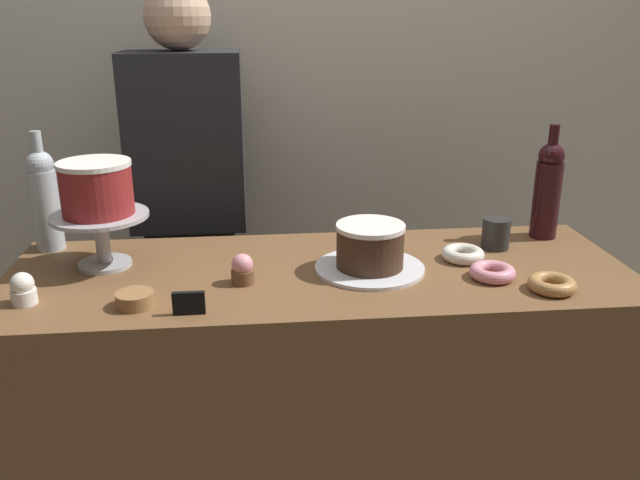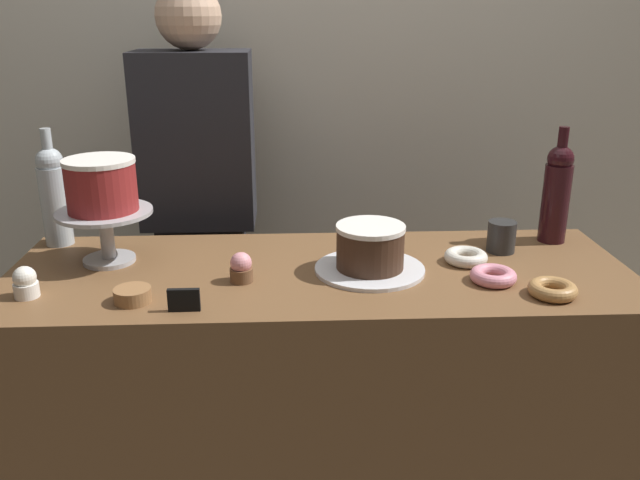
% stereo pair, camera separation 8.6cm
% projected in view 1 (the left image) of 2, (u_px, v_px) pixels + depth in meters
% --- Properties ---
extents(back_wall, '(6.00, 0.05, 2.60)m').
position_uv_depth(back_wall, '(295.00, 74.00, 2.35)').
color(back_wall, beige).
rests_on(back_wall, ground_plane).
extents(display_counter, '(1.58, 0.58, 0.90)m').
position_uv_depth(display_counter, '(320.00, 420.00, 1.82)').
color(display_counter, brown).
rests_on(display_counter, ground_plane).
extents(cake_stand_pedestal, '(0.24, 0.24, 0.14)m').
position_uv_depth(cake_stand_pedestal, '(101.00, 231.00, 1.66)').
color(cake_stand_pedestal, '#B2B2B7').
rests_on(cake_stand_pedestal, display_counter).
extents(white_layer_cake, '(0.18, 0.18, 0.13)m').
position_uv_depth(white_layer_cake, '(96.00, 188.00, 1.63)').
color(white_layer_cake, maroon).
rests_on(white_layer_cake, cake_stand_pedestal).
extents(silver_serving_platter, '(0.28, 0.28, 0.01)m').
position_uv_depth(silver_serving_platter, '(369.00, 268.00, 1.67)').
color(silver_serving_platter, white).
rests_on(silver_serving_platter, display_counter).
extents(chocolate_round_cake, '(0.17, 0.17, 0.11)m').
position_uv_depth(chocolate_round_cake, '(370.00, 245.00, 1.65)').
color(chocolate_round_cake, '#3D2619').
rests_on(chocolate_round_cake, silver_serving_platter).
extents(wine_bottle_dark_red, '(0.08, 0.08, 0.33)m').
position_uv_depth(wine_bottle_dark_red, '(548.00, 188.00, 1.87)').
color(wine_bottle_dark_red, black).
rests_on(wine_bottle_dark_red, display_counter).
extents(wine_bottle_clear, '(0.08, 0.08, 0.33)m').
position_uv_depth(wine_bottle_clear, '(45.00, 198.00, 1.77)').
color(wine_bottle_clear, '#B2BCC1').
rests_on(wine_bottle_clear, display_counter).
extents(cupcake_vanilla, '(0.06, 0.06, 0.07)m').
position_uv_depth(cupcake_vanilla, '(23.00, 289.00, 1.47)').
color(cupcake_vanilla, white).
rests_on(cupcake_vanilla, display_counter).
extents(cupcake_strawberry, '(0.06, 0.06, 0.07)m').
position_uv_depth(cupcake_strawberry, '(243.00, 270.00, 1.58)').
color(cupcake_strawberry, brown).
rests_on(cupcake_strawberry, display_counter).
extents(donut_maple, '(0.11, 0.11, 0.03)m').
position_uv_depth(donut_maple, '(552.00, 284.00, 1.54)').
color(donut_maple, '#B27F47').
rests_on(donut_maple, display_counter).
extents(donut_pink, '(0.11, 0.11, 0.03)m').
position_uv_depth(donut_pink, '(492.00, 272.00, 1.61)').
color(donut_pink, pink).
rests_on(donut_pink, display_counter).
extents(donut_sugar, '(0.11, 0.11, 0.03)m').
position_uv_depth(donut_sugar, '(463.00, 254.00, 1.73)').
color(donut_sugar, silver).
rests_on(donut_sugar, display_counter).
extents(cookie_stack, '(0.08, 0.08, 0.03)m').
position_uv_depth(cookie_stack, '(135.00, 299.00, 1.46)').
color(cookie_stack, olive).
rests_on(cookie_stack, display_counter).
extents(price_sign_chalkboard, '(0.07, 0.01, 0.05)m').
position_uv_depth(price_sign_chalkboard, '(189.00, 303.00, 1.42)').
color(price_sign_chalkboard, black).
rests_on(price_sign_chalkboard, display_counter).
extents(coffee_cup_ceramic, '(0.08, 0.08, 0.08)m').
position_uv_depth(coffee_cup_ceramic, '(496.00, 233.00, 1.81)').
color(coffee_cup_ceramic, '#282828').
rests_on(coffee_cup_ceramic, display_counter).
extents(barista_figure, '(0.36, 0.22, 1.60)m').
position_uv_depth(barista_figure, '(192.00, 227.00, 2.18)').
color(barista_figure, black).
rests_on(barista_figure, ground_plane).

